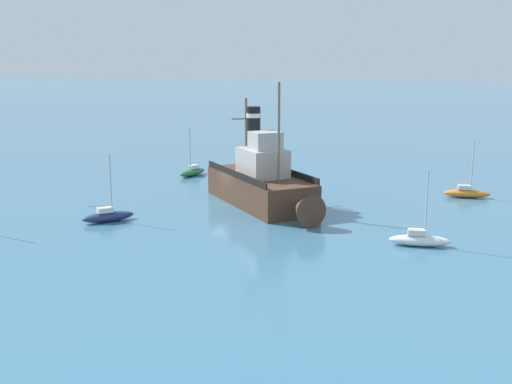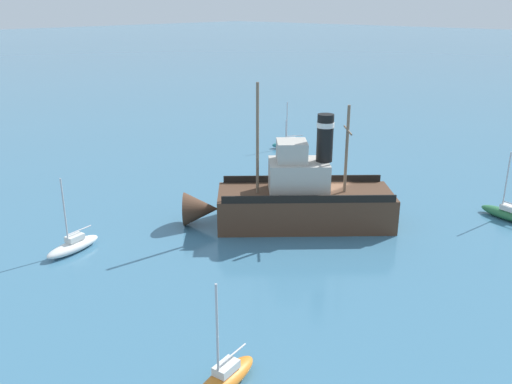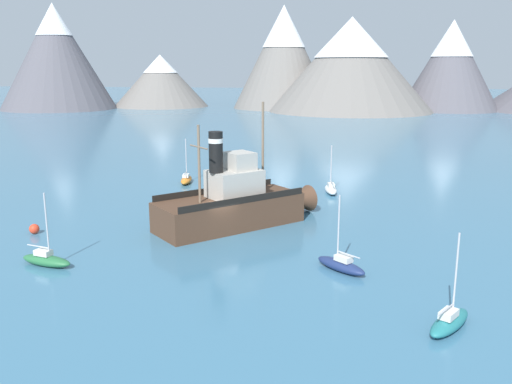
{
  "view_description": "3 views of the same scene",
  "coord_description": "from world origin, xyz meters",
  "px_view_note": "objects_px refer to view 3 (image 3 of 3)",
  "views": [
    {
      "loc": [
        48.16,
        18.7,
        11.59
      ],
      "look_at": [
        2.93,
        3.29,
        1.62
      ],
      "focal_mm": 45.0,
      "sensor_mm": 36.0,
      "label": 1
    },
    {
      "loc": [
        -21.12,
        30.93,
        14.77
      ],
      "look_at": [
        1.98,
        5.59,
        2.7
      ],
      "focal_mm": 38.0,
      "sensor_mm": 36.0,
      "label": 2
    },
    {
      "loc": [
        8.42,
        -38.79,
        12.63
      ],
      "look_at": [
        2.02,
        3.98,
        2.63
      ],
      "focal_mm": 38.0,
      "sensor_mm": 36.0,
      "label": 3
    }
  ],
  "objects_px": {
    "sailboat_white": "(331,189)",
    "sailboat_teal": "(449,321)",
    "sailboat_green": "(46,259)",
    "sailboat_orange": "(186,179)",
    "mooring_buoy": "(34,229)",
    "old_tugboat": "(236,203)",
    "sailboat_navy": "(341,265)"
  },
  "relations": [
    {
      "from": "old_tugboat",
      "to": "sailboat_teal",
      "type": "relative_size",
      "value": 2.6
    },
    {
      "from": "sailboat_white",
      "to": "old_tugboat",
      "type": "bearing_deg",
      "value": -120.26
    },
    {
      "from": "sailboat_orange",
      "to": "mooring_buoy",
      "type": "relative_size",
      "value": 6.32
    },
    {
      "from": "sailboat_orange",
      "to": "sailboat_teal",
      "type": "relative_size",
      "value": 1.0
    },
    {
      "from": "sailboat_orange",
      "to": "sailboat_white",
      "type": "relative_size",
      "value": 1.0
    },
    {
      "from": "sailboat_orange",
      "to": "sailboat_teal",
      "type": "xyz_separation_m",
      "value": [
        22.23,
        -31.62,
        0.0
      ]
    },
    {
      "from": "old_tugboat",
      "to": "sailboat_navy",
      "type": "bearing_deg",
      "value": -46.98
    },
    {
      "from": "sailboat_teal",
      "to": "sailboat_navy",
      "type": "height_order",
      "value": "same"
    },
    {
      "from": "sailboat_white",
      "to": "sailboat_teal",
      "type": "xyz_separation_m",
      "value": [
        6.21,
        -29.06,
        0.0
      ]
    },
    {
      "from": "sailboat_green",
      "to": "mooring_buoy",
      "type": "distance_m",
      "value": 7.81
    },
    {
      "from": "old_tugboat",
      "to": "sailboat_white",
      "type": "bearing_deg",
      "value": 59.74
    },
    {
      "from": "old_tugboat",
      "to": "sailboat_orange",
      "type": "height_order",
      "value": "old_tugboat"
    },
    {
      "from": "sailboat_orange",
      "to": "sailboat_navy",
      "type": "relative_size",
      "value": 1.0
    },
    {
      "from": "sailboat_navy",
      "to": "mooring_buoy",
      "type": "xyz_separation_m",
      "value": [
        -23.52,
        4.44,
        -0.04
      ]
    },
    {
      "from": "old_tugboat",
      "to": "sailboat_white",
      "type": "distance_m",
      "value": 14.94
    },
    {
      "from": "sailboat_teal",
      "to": "sailboat_navy",
      "type": "bearing_deg",
      "value": 126.32
    },
    {
      "from": "sailboat_green",
      "to": "mooring_buoy",
      "type": "bearing_deg",
      "value": 125.58
    },
    {
      "from": "sailboat_orange",
      "to": "mooring_buoy",
      "type": "bearing_deg",
      "value": -108.1
    },
    {
      "from": "sailboat_orange",
      "to": "mooring_buoy",
      "type": "height_order",
      "value": "sailboat_orange"
    },
    {
      "from": "sailboat_white",
      "to": "sailboat_orange",
      "type": "bearing_deg",
      "value": 170.9
    },
    {
      "from": "sailboat_orange",
      "to": "sailboat_navy",
      "type": "bearing_deg",
      "value": -55.26
    },
    {
      "from": "old_tugboat",
      "to": "mooring_buoy",
      "type": "bearing_deg",
      "value": -162.96
    },
    {
      "from": "sailboat_navy",
      "to": "sailboat_green",
      "type": "relative_size",
      "value": 1.0
    },
    {
      "from": "sailboat_white",
      "to": "sailboat_green",
      "type": "height_order",
      "value": "same"
    },
    {
      "from": "sailboat_teal",
      "to": "sailboat_green",
      "type": "distance_m",
      "value": 24.79
    },
    {
      "from": "sailboat_white",
      "to": "sailboat_navy",
      "type": "xyz_separation_m",
      "value": [
        0.96,
        -21.91,
        0.0
      ]
    },
    {
      "from": "sailboat_orange",
      "to": "sailboat_green",
      "type": "relative_size",
      "value": 1.0
    },
    {
      "from": "old_tugboat",
      "to": "sailboat_navy",
      "type": "xyz_separation_m",
      "value": [
        8.46,
        -9.06,
        -1.4
      ]
    },
    {
      "from": "old_tugboat",
      "to": "sailboat_navy",
      "type": "distance_m",
      "value": 12.47
    },
    {
      "from": "sailboat_white",
      "to": "mooring_buoy",
      "type": "distance_m",
      "value": 28.53
    },
    {
      "from": "sailboat_white",
      "to": "mooring_buoy",
      "type": "height_order",
      "value": "sailboat_white"
    },
    {
      "from": "sailboat_teal",
      "to": "sailboat_green",
      "type": "height_order",
      "value": "same"
    }
  ]
}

